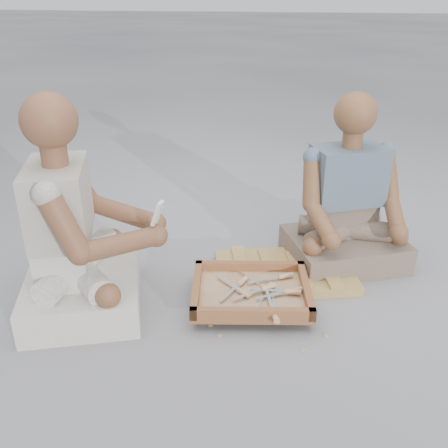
% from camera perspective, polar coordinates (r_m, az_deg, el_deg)
% --- Properties ---
extents(ground, '(60.00, 60.00, 0.00)m').
position_cam_1_polar(ground, '(2.23, 1.36, -9.65)').
color(ground, '#9A9A9F').
rests_on(ground, ground).
extents(carved_panel, '(0.75, 0.60, 0.04)m').
position_cam_1_polar(carved_panel, '(2.47, 6.93, -5.45)').
color(carved_panel, '#AA8A42').
rests_on(carved_panel, ground).
extents(tool_tray, '(0.58, 0.49, 0.07)m').
position_cam_1_polar(tool_tray, '(2.22, 3.09, -7.79)').
color(tool_tray, brown).
rests_on(tool_tray, carved_panel).
extents(chisel_0, '(0.18, 0.15, 0.02)m').
position_cam_1_polar(chisel_0, '(2.26, 4.59, -7.18)').
color(chisel_0, white).
rests_on(chisel_0, tool_tray).
extents(chisel_1, '(0.20, 0.13, 0.02)m').
position_cam_1_polar(chisel_1, '(2.22, 7.63, -7.62)').
color(chisel_1, white).
rests_on(chisel_1, tool_tray).
extents(chisel_2, '(0.08, 0.22, 0.02)m').
position_cam_1_polar(chisel_2, '(2.07, 5.71, -10.09)').
color(chisel_2, white).
rests_on(chisel_2, tool_tray).
extents(chisel_3, '(0.22, 0.03, 0.02)m').
position_cam_1_polar(chisel_3, '(2.20, 7.31, -7.66)').
color(chisel_3, white).
rests_on(chisel_3, tool_tray).
extents(chisel_4, '(0.10, 0.21, 0.02)m').
position_cam_1_polar(chisel_4, '(2.25, 1.84, -6.80)').
color(chisel_4, white).
rests_on(chisel_4, tool_tray).
extents(chisel_5, '(0.20, 0.12, 0.02)m').
position_cam_1_polar(chisel_5, '(2.31, 6.57, -6.00)').
color(chisel_5, white).
rests_on(chisel_5, tool_tray).
extents(chisel_6, '(0.06, 0.22, 0.02)m').
position_cam_1_polar(chisel_6, '(2.09, 5.97, -10.18)').
color(chisel_6, white).
rests_on(chisel_6, tool_tray).
extents(chisel_7, '(0.18, 0.16, 0.02)m').
position_cam_1_polar(chisel_7, '(2.20, 1.86, -7.64)').
color(chisel_7, white).
rests_on(chisel_7, tool_tray).
extents(chisel_8, '(0.18, 0.16, 0.02)m').
position_cam_1_polar(chisel_8, '(2.22, 4.64, -7.36)').
color(chisel_8, white).
rests_on(chisel_8, tool_tray).
extents(chisel_9, '(0.06, 0.22, 0.02)m').
position_cam_1_polar(chisel_9, '(2.23, 4.93, -7.56)').
color(chisel_9, white).
rests_on(chisel_9, tool_tray).
extents(wood_chip_0, '(0.02, 0.02, 0.00)m').
position_cam_1_polar(wood_chip_0, '(2.12, 11.56, -12.43)').
color(wood_chip_0, tan).
rests_on(wood_chip_0, ground).
extents(wood_chip_1, '(0.02, 0.02, 0.00)m').
position_cam_1_polar(wood_chip_1, '(2.36, 9.55, -7.81)').
color(wood_chip_1, tan).
rests_on(wood_chip_1, ground).
extents(wood_chip_2, '(0.02, 0.02, 0.00)m').
position_cam_1_polar(wood_chip_2, '(2.53, 3.11, -5.00)').
color(wood_chip_2, tan).
rests_on(wood_chip_2, ground).
extents(wood_chip_3, '(0.02, 0.02, 0.00)m').
position_cam_1_polar(wood_chip_3, '(2.13, -1.49, -11.44)').
color(wood_chip_3, tan).
rests_on(wood_chip_3, ground).
extents(wood_chip_4, '(0.02, 0.02, 0.00)m').
position_cam_1_polar(wood_chip_4, '(2.20, -0.68, -10.09)').
color(wood_chip_4, tan).
rests_on(wood_chip_4, ground).
extents(wood_chip_5, '(0.02, 0.02, 0.00)m').
position_cam_1_polar(wood_chip_5, '(2.03, 9.06, -14.11)').
color(wood_chip_5, tan).
rests_on(wood_chip_5, ground).
extents(wood_chip_6, '(0.02, 0.02, 0.00)m').
position_cam_1_polar(wood_chip_6, '(2.08, -0.55, -12.63)').
color(wood_chip_6, tan).
rests_on(wood_chip_6, ground).
extents(wood_chip_7, '(0.02, 0.02, 0.00)m').
position_cam_1_polar(wood_chip_7, '(2.45, -1.85, -6.09)').
color(wood_chip_7, tan).
rests_on(wood_chip_7, ground).
extents(craftsman, '(0.71, 0.73, 0.94)m').
position_cam_1_polar(craftsman, '(2.20, -16.54, -1.73)').
color(craftsman, silver).
rests_on(craftsman, ground).
extents(companion, '(0.68, 0.62, 0.86)m').
position_cam_1_polar(companion, '(2.55, 13.89, 1.61)').
color(companion, '#7E6A5B').
rests_on(companion, ground).
extents(mobile_phone, '(0.06, 0.05, 0.11)m').
position_cam_1_polar(mobile_phone, '(2.06, -7.63, 1.24)').
color(mobile_phone, silver).
rests_on(mobile_phone, craftsman).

